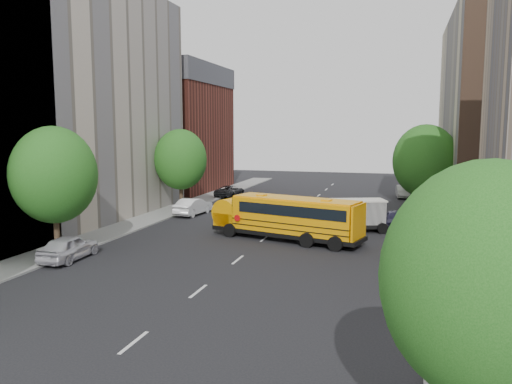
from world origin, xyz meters
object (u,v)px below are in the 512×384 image
at_px(street_tree_5, 420,158).
at_px(parked_car_0, 69,247).
at_px(street_tree_1, 54,175).
at_px(school_bus, 285,216).
at_px(parked_car_1, 193,206).
at_px(street_tree_3, 488,282).
at_px(street_tree_4, 425,161).
at_px(street_tree_2, 181,159).
at_px(safari_truck, 348,215).
at_px(parked_car_4, 395,219).
at_px(parked_car_2, 230,191).
at_px(parked_car_5, 403,192).

height_order(street_tree_5, parked_car_0, street_tree_5).
xyz_separation_m(street_tree_1, school_bus, (12.47, 8.04, -3.23)).
height_order(street_tree_1, parked_car_1, street_tree_1).
bearing_deg(street_tree_3, street_tree_4, 90.00).
xyz_separation_m(street_tree_2, safari_truck, (16.41, -5.80, -3.54)).
relative_size(safari_truck, parked_car_0, 1.36).
bearing_deg(parked_car_4, street_tree_5, 79.35).
bearing_deg(street_tree_3, street_tree_2, 124.51).
height_order(street_tree_2, street_tree_4, street_tree_4).
height_order(street_tree_1, parked_car_2, street_tree_1).
height_order(street_tree_1, street_tree_2, street_tree_1).
bearing_deg(parked_car_5, parked_car_4, -96.58).
xyz_separation_m(street_tree_5, parked_car_1, (-19.80, -14.25, -3.94)).
relative_size(parked_car_2, parked_car_5, 1.15).
bearing_deg(parked_car_0, parked_car_1, -95.37).
distance_m(school_bus, safari_truck, 5.75).
relative_size(street_tree_3, parked_car_5, 1.73).
distance_m(street_tree_4, parked_car_0, 28.20).
bearing_deg(safari_truck, street_tree_3, -98.37).
distance_m(street_tree_2, parked_car_1, 5.14).
relative_size(school_bus, safari_truck, 1.87).
bearing_deg(safari_truck, school_bus, -153.91).
bearing_deg(school_bus, parked_car_2, 134.26).
xyz_separation_m(parked_car_2, parked_car_4, (18.40, -13.03, -0.01)).
distance_m(street_tree_2, street_tree_4, 22.00).
bearing_deg(safari_truck, parked_car_5, 58.57).
bearing_deg(parked_car_0, street_tree_5, -126.40).
relative_size(school_bus, parked_car_2, 2.38).
bearing_deg(school_bus, parked_car_5, 87.47).
bearing_deg(street_tree_4, safari_truck, -133.93).
height_order(street_tree_1, school_bus, street_tree_1).
bearing_deg(street_tree_2, parked_car_2, 82.04).
bearing_deg(parked_car_5, parked_car_0, -124.03).
bearing_deg(parked_car_0, street_tree_3, 144.69).
distance_m(street_tree_5, parked_car_4, 15.71).
height_order(street_tree_3, safari_truck, street_tree_3).
height_order(street_tree_3, parked_car_1, street_tree_3).
distance_m(street_tree_5, safari_truck, 18.97).
bearing_deg(street_tree_4, parked_car_1, -173.53).
xyz_separation_m(safari_truck, parked_car_1, (-14.21, 3.55, -0.53)).
relative_size(street_tree_4, safari_truck, 1.35).
height_order(street_tree_2, safari_truck, street_tree_2).
bearing_deg(parked_car_0, parked_car_4, -142.03).
height_order(parked_car_2, parked_car_5, parked_car_5).
xyz_separation_m(street_tree_1, safari_truck, (16.41, 12.20, -3.67)).
height_order(street_tree_3, parked_car_0, street_tree_3).
xyz_separation_m(street_tree_4, parked_car_2, (-20.60, 10.02, -4.42)).
xyz_separation_m(street_tree_5, parked_car_2, (-20.60, -1.98, -4.05)).
relative_size(safari_truck, parked_car_2, 1.28).
relative_size(street_tree_1, school_bus, 0.71).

